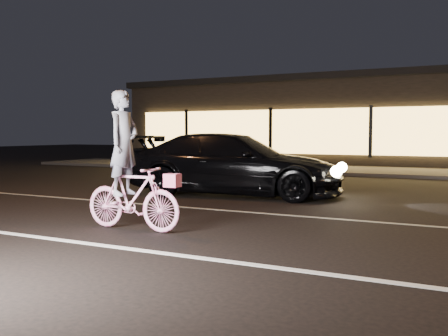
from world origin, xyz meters
The scene contains 7 objects.
ground centered at (0.00, 0.00, 0.00)m, with size 90.00×90.00×0.00m, color black.
lane_stripe_near centered at (0.00, -1.50, 0.00)m, with size 60.00×0.12×0.01m, color silver.
lane_stripe_far centered at (0.00, 2.00, 0.00)m, with size 60.00×0.10×0.01m, color gray.
sidewalk centered at (0.00, 13.00, 0.06)m, with size 30.00×4.00×0.12m, color #383533.
storefront centered at (0.00, 18.97, 2.15)m, with size 25.40×8.42×4.20m.
cyclist centered at (-0.90, -0.43, 0.78)m, with size 1.74×0.60×2.19m.
sedan centered at (-1.33, 4.28, 0.76)m, with size 5.50×2.89×1.52m.
Camera 1 is at (3.90, -6.72, 1.52)m, focal length 40.00 mm.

